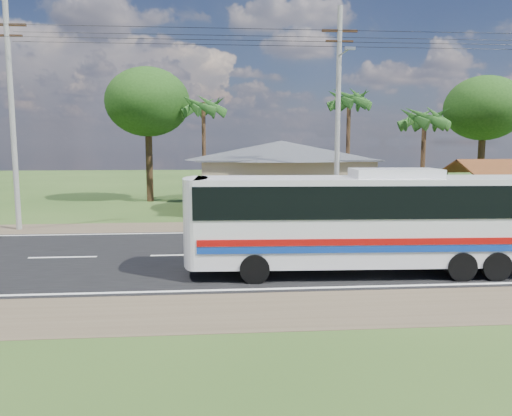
{
  "coord_description": "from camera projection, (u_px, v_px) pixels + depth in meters",
  "views": [
    {
      "loc": [
        -3.29,
        -18.81,
        4.3
      ],
      "look_at": [
        -1.64,
        1.0,
        1.67
      ],
      "focal_mm": 35.0,
      "sensor_mm": 36.0,
      "label": 1
    }
  ],
  "objects": [
    {
      "name": "ground",
      "position": [
        300.0,
        253.0,
        19.42
      ],
      "size": [
        120.0,
        120.0,
        0.0
      ],
      "primitive_type": "plane",
      "color": "#264117",
      "rests_on": "ground"
    },
    {
      "name": "road",
      "position": [
        300.0,
        253.0,
        19.41
      ],
      "size": [
        120.0,
        16.0,
        0.03
      ],
      "color": "black",
      "rests_on": "ground"
    },
    {
      "name": "house",
      "position": [
        281.0,
        168.0,
        31.99
      ],
      "size": [
        12.4,
        10.0,
        5.0
      ],
      "color": "tan",
      "rests_on": "ground"
    },
    {
      "name": "waiting_shed",
      "position": [
        500.0,
        170.0,
        28.53
      ],
      "size": [
        5.2,
        4.48,
        3.35
      ],
      "color": "#3A2515",
      "rests_on": "ground"
    },
    {
      "name": "concrete_barrier",
      "position": [
        510.0,
        217.0,
        25.88
      ],
      "size": [
        7.0,
        0.3,
        0.9
      ],
      "primitive_type": "cube",
      "color": "#9E9E99",
      "rests_on": "ground"
    },
    {
      "name": "utility_poles",
      "position": [
        332.0,
        113.0,
        25.29
      ],
      "size": [
        32.8,
        2.22,
        11.0
      ],
      "color": "#9E9E99",
      "rests_on": "ground"
    },
    {
      "name": "palm_near",
      "position": [
        425.0,
        119.0,
        30.32
      ],
      "size": [
        2.8,
        2.8,
        6.7
      ],
      "color": "#47301E",
      "rests_on": "ground"
    },
    {
      "name": "palm_mid",
      "position": [
        349.0,
        100.0,
        34.28
      ],
      "size": [
        2.8,
        2.8,
        8.2
      ],
      "color": "#47301E",
      "rests_on": "ground"
    },
    {
      "name": "palm_far",
      "position": [
        203.0,
        107.0,
        34.02
      ],
      "size": [
        2.8,
        2.8,
        7.7
      ],
      "color": "#47301E",
      "rests_on": "ground"
    },
    {
      "name": "tree_behind_house",
      "position": [
        148.0,
        102.0,
        35.61
      ],
      "size": [
        6.0,
        6.0,
        9.61
      ],
      "color": "#47301E",
      "rests_on": "ground"
    },
    {
      "name": "tree_behind_shed",
      "position": [
        484.0,
        109.0,
        35.67
      ],
      "size": [
        5.6,
        5.6,
        9.02
      ],
      "color": "#47301E",
      "rests_on": "ground"
    },
    {
      "name": "coach_bus",
      "position": [
        366.0,
        214.0,
        16.24
      ],
      "size": [
        11.2,
        2.8,
        3.45
      ],
      "rotation": [
        0.0,
        0.0,
        -0.04
      ],
      "color": "silver",
      "rests_on": "ground"
    },
    {
      "name": "motorcycle",
      "position": [
        489.0,
        212.0,
        27.87
      ],
      "size": [
        1.82,
        1.16,
        0.9
      ],
      "primitive_type": "imported",
      "rotation": [
        0.0,
        0.0,
        1.21
      ],
      "color": "black",
      "rests_on": "ground"
    }
  ]
}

